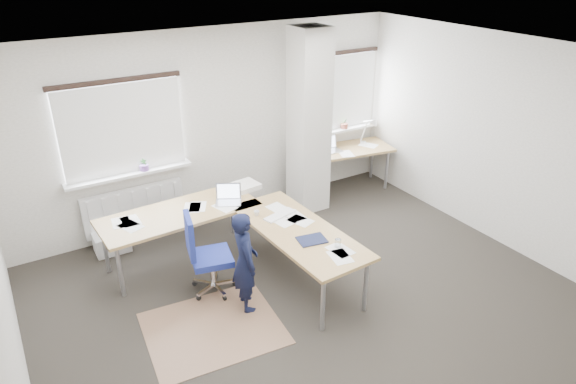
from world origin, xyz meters
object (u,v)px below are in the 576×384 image
desk_side (349,151)px  person (245,261)px  task_chair (209,270)px  desk_main (240,221)px

desk_side → person: bearing=-136.6°
task_chair → person: bearing=-50.3°
task_chair → desk_side: bearing=37.6°
desk_side → person: 3.52m
desk_side → task_chair: desk_side is taller
task_chair → person: person is taller
desk_main → task_chair: (-0.54, -0.23, -0.40)m
desk_main → person: 0.77m
desk_main → task_chair: task_chair is taller
desk_side → person: (-2.94, -1.94, -0.08)m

